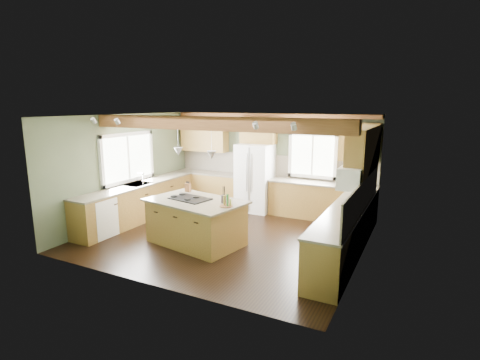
% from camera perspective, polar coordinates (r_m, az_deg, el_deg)
% --- Properties ---
extents(floor, '(5.60, 5.60, 0.00)m').
position_cam_1_polar(floor, '(8.26, -2.04, -8.57)').
color(floor, black).
rests_on(floor, ground).
extents(ceiling, '(5.60, 5.60, 0.00)m').
position_cam_1_polar(ceiling, '(7.76, -2.18, 9.77)').
color(ceiling, silver).
rests_on(ceiling, wall_back).
extents(wall_back, '(5.60, 0.00, 5.60)m').
position_cam_1_polar(wall_back, '(10.13, 4.73, 2.77)').
color(wall_back, '#4A553C').
rests_on(wall_back, ground).
extents(wall_left, '(0.00, 5.00, 5.00)m').
position_cam_1_polar(wall_left, '(9.56, -16.99, 1.77)').
color(wall_left, '#4A553C').
rests_on(wall_left, ground).
extents(wall_right, '(0.00, 5.00, 5.00)m').
position_cam_1_polar(wall_right, '(7.02, 18.34, -1.72)').
color(wall_right, '#4A553C').
rests_on(wall_right, ground).
extents(ceiling_beam, '(5.55, 0.26, 0.26)m').
position_cam_1_polar(ceiling_beam, '(7.22, -4.63, 8.57)').
color(ceiling_beam, '#562F18').
rests_on(ceiling_beam, ceiling).
extents(soffit_trim, '(5.55, 0.20, 0.10)m').
position_cam_1_polar(soffit_trim, '(9.93, 4.63, 9.78)').
color(soffit_trim, '#562F18').
rests_on(soffit_trim, ceiling).
extents(backsplash_back, '(5.58, 0.03, 0.58)m').
position_cam_1_polar(backsplash_back, '(10.13, 4.69, 2.26)').
color(backsplash_back, brown).
rests_on(backsplash_back, wall_back).
extents(backsplash_right, '(0.03, 3.70, 0.58)m').
position_cam_1_polar(backsplash_right, '(7.09, 18.23, -2.33)').
color(backsplash_right, brown).
rests_on(backsplash_right, wall_right).
extents(base_cab_back_left, '(2.02, 0.60, 0.88)m').
position_cam_1_polar(base_cab_back_left, '(10.83, -4.76, -1.29)').
color(base_cab_back_left, brown).
rests_on(base_cab_back_left, floor).
extents(counter_back_left, '(2.06, 0.64, 0.04)m').
position_cam_1_polar(counter_back_left, '(10.73, -4.80, 1.10)').
color(counter_back_left, brown).
rests_on(counter_back_left, base_cab_back_left).
extents(base_cab_back_right, '(2.62, 0.60, 0.88)m').
position_cam_1_polar(base_cab_back_right, '(9.57, 12.27, -3.24)').
color(base_cab_back_right, brown).
rests_on(base_cab_back_right, floor).
extents(counter_back_right, '(2.66, 0.64, 0.04)m').
position_cam_1_polar(counter_back_right, '(9.47, 12.38, -0.55)').
color(counter_back_right, brown).
rests_on(counter_back_right, base_cab_back_right).
extents(base_cab_left, '(0.60, 3.70, 0.88)m').
position_cam_1_polar(base_cab_left, '(9.57, -15.18, -3.39)').
color(base_cab_left, brown).
rests_on(base_cab_left, floor).
extents(counter_left, '(0.64, 3.74, 0.04)m').
position_cam_1_polar(counter_left, '(9.46, -15.32, -0.69)').
color(counter_left, brown).
rests_on(counter_left, base_cab_left).
extents(base_cab_right, '(0.60, 3.70, 0.88)m').
position_cam_1_polar(base_cab_right, '(7.35, 15.64, -7.95)').
color(base_cab_right, brown).
rests_on(base_cab_right, floor).
extents(counter_right, '(0.64, 3.74, 0.04)m').
position_cam_1_polar(counter_right, '(7.22, 15.84, -4.50)').
color(counter_right, brown).
rests_on(counter_right, base_cab_right).
extents(upper_cab_back_left, '(1.40, 0.35, 0.90)m').
position_cam_1_polar(upper_cab_back_left, '(10.81, -5.46, 6.78)').
color(upper_cab_back_left, brown).
rests_on(upper_cab_back_left, wall_back).
extents(upper_cab_over_fridge, '(0.96, 0.35, 0.70)m').
position_cam_1_polar(upper_cab_over_fridge, '(9.99, 2.83, 7.58)').
color(upper_cab_over_fridge, brown).
rests_on(upper_cab_over_fridge, wall_back).
extents(upper_cab_right, '(0.35, 2.20, 0.90)m').
position_cam_1_polar(upper_cab_right, '(7.82, 18.38, 4.43)').
color(upper_cab_right, brown).
rests_on(upper_cab_right, wall_right).
extents(upper_cab_back_corner, '(0.90, 0.35, 0.90)m').
position_cam_1_polar(upper_cab_back_corner, '(9.27, 17.73, 5.50)').
color(upper_cab_back_corner, brown).
rests_on(upper_cab_back_corner, wall_back).
extents(window_left, '(0.04, 1.60, 1.05)m').
position_cam_1_polar(window_left, '(9.54, -16.78, 3.29)').
color(window_left, white).
rests_on(window_left, wall_left).
extents(window_back, '(1.10, 0.04, 1.00)m').
position_cam_1_polar(window_back, '(9.71, 11.02, 3.71)').
color(window_back, white).
rests_on(window_back, wall_back).
extents(sink, '(0.50, 0.65, 0.03)m').
position_cam_1_polar(sink, '(9.46, -15.32, -0.66)').
color(sink, '#262628').
rests_on(sink, counter_left).
extents(faucet, '(0.02, 0.02, 0.28)m').
position_cam_1_polar(faucet, '(9.32, -14.55, 0.10)').
color(faucet, '#B2B2B7').
rests_on(faucet, sink).
extents(dishwasher, '(0.60, 0.60, 0.84)m').
position_cam_1_polar(dishwasher, '(8.68, -20.85, -5.34)').
color(dishwasher, white).
rests_on(dishwasher, floor).
extents(oven, '(0.60, 0.72, 0.84)m').
position_cam_1_polar(oven, '(6.17, 13.10, -11.77)').
color(oven, white).
rests_on(oven, floor).
extents(microwave, '(0.40, 0.70, 0.38)m').
position_cam_1_polar(microwave, '(6.96, 16.62, 0.37)').
color(microwave, white).
rests_on(microwave, wall_right).
extents(pendant_left, '(0.18, 0.18, 0.16)m').
position_cam_1_polar(pendant_left, '(7.79, -9.39, 4.32)').
color(pendant_left, '#B2B2B7').
rests_on(pendant_left, ceiling).
extents(pendant_right, '(0.18, 0.18, 0.16)m').
position_cam_1_polar(pendant_right, '(7.16, -4.35, 3.81)').
color(pendant_right, '#B2B2B7').
rests_on(pendant_right, ceiling).
extents(refrigerator, '(0.90, 0.74, 1.80)m').
position_cam_1_polar(refrigerator, '(9.97, 2.28, 0.33)').
color(refrigerator, white).
rests_on(refrigerator, floor).
extents(island, '(2.01, 1.45, 0.88)m').
position_cam_1_polar(island, '(7.78, -6.72, -6.49)').
color(island, brown).
rests_on(island, floor).
extents(island_top, '(2.16, 1.59, 0.04)m').
position_cam_1_polar(island_top, '(7.66, -6.80, -3.21)').
color(island_top, brown).
rests_on(island_top, island).
extents(cooktop, '(0.88, 0.67, 0.02)m').
position_cam_1_polar(cooktop, '(7.75, -7.61, -2.82)').
color(cooktop, black).
rests_on(cooktop, island_top).
extents(knife_block, '(0.12, 0.09, 0.19)m').
position_cam_1_polar(knife_block, '(8.38, -7.94, -1.14)').
color(knife_block, brown).
rests_on(knife_block, island_top).
extents(utensil_crock, '(0.15, 0.15, 0.15)m').
position_cam_1_polar(utensil_crock, '(7.41, -2.50, -2.88)').
color(utensil_crock, '#38332D').
rests_on(utensil_crock, island_top).
extents(bottle_tray, '(0.33, 0.33, 0.23)m').
position_cam_1_polar(bottle_tray, '(7.12, -2.13, -3.14)').
color(bottle_tray, brown).
rests_on(bottle_tray, island_top).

